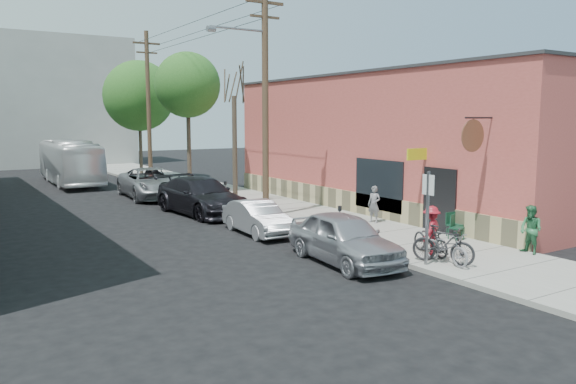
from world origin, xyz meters
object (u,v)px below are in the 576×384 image
car_0 (344,238)px  car_3 (151,183)px  car_2 (201,196)px  tree_bare (235,151)px  patio_chair_a (456,227)px  tree_leafy_mid (188,85)px  utility_pole_near (264,97)px  tree_leafy_far (139,96)px  patron_green (531,230)px  cyclist (431,230)px  parking_meter_near (340,217)px  parking_meter_far (225,189)px  bus (70,162)px  parked_bike_a (443,245)px  patio_chair_b (455,225)px  parked_bike_b (446,248)px  patron_grey (374,204)px  sign_post (427,209)px  car_1 (258,218)px

car_0 → car_3: (-0.33, 17.20, 0.05)m
car_2 → tree_bare: bearing=13.5°
patio_chair_a → tree_leafy_mid: bearing=77.4°
utility_pole_near → tree_leafy_far: size_ratio=1.19×
patron_green → cyclist: 3.23m
parking_meter_near → tree_leafy_mid: bearing=87.9°
patron_green → car_2: patron_green is taller
parking_meter_far → bus: size_ratio=0.12×
patio_chair_a → tree_leafy_far: bearing=74.0°
parked_bike_a → car_0: size_ratio=0.41×
tree_leafy_mid → parked_bike_a: tree_leafy_mid is taller
tree_bare → patio_chair_a: 12.06m
cyclist → car_0: (-2.65, 1.09, -0.15)m
utility_pole_near → car_3: 10.65m
parking_meter_far → patio_chair_b: 11.75m
patio_chair_a → car_2: size_ratio=0.15×
tree_leafy_mid → patron_green: 21.07m
patron_green → parked_bike_b: 3.28m
parked_bike_a → tree_leafy_far: bearing=65.7°
patio_chair_b → car_2: car_2 is taller
tree_leafy_mid → patron_green: tree_leafy_mid is taller
patio_chair_a → patron_grey: bearing=71.6°
parking_meter_near → patron_grey: patron_grey is taller
tree_leafy_mid → patio_chair_b: tree_leafy_mid is taller
patio_chair_b → parked_bike_b: parked_bike_b is taller
tree_leafy_far → car_0: bearing=-94.4°
tree_leafy_mid → car_2: tree_leafy_mid is taller
tree_leafy_far → parked_bike_a: bearing=-89.9°
parked_bike_b → bus: size_ratio=0.17×
sign_post → parked_bike_b: (0.64, -0.20, -1.20)m
parking_meter_near → parked_bike_a: size_ratio=0.65×
tree_leafy_mid → patron_grey: (2.76, -13.22, -5.44)m
patron_green → car_1: bearing=-138.2°
patio_chair_a → bus: bus is taller
parked_bike_a → bus: size_ratio=0.18×
cyclist → car_2: (-2.78, 11.80, -0.08)m
patio_chair_b → bus: 27.78m
patio_chair_b → car_1: car_1 is taller
parking_meter_near → bus: size_ratio=0.12×
sign_post → cyclist: bearing=38.0°
utility_pole_near → patron_grey: utility_pole_near is taller
parked_bike_b → tree_leafy_mid: bearing=96.5°
parking_meter_far → car_0: (-1.49, -11.44, -0.19)m
tree_bare → bus: size_ratio=0.50×
car_2 → bus: bus is taller
patio_chair_b → patron_grey: bearing=102.5°
patio_chair_a → patron_green: patron_green is taller
patron_grey → parked_bike_a: size_ratio=0.81×
sign_post → patron_grey: bearing=62.0°
patio_chair_b → cyclist: size_ratio=0.56×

